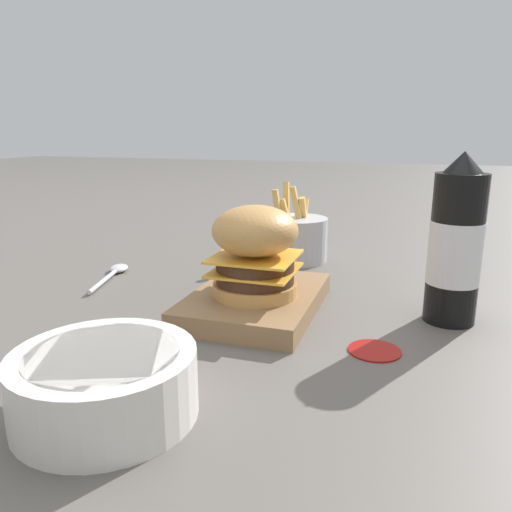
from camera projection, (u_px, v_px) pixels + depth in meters
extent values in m
plane|color=#5B5651|center=(268.00, 303.00, 0.71)|extent=(6.00, 6.00, 0.00)
cube|color=olive|center=(256.00, 301.00, 0.68)|extent=(0.23, 0.16, 0.03)
cylinder|color=tan|center=(255.00, 289.00, 0.66)|extent=(0.11, 0.11, 0.02)
cylinder|color=#422819|center=(255.00, 277.00, 0.66)|extent=(0.10, 0.10, 0.02)
cube|color=gold|center=(255.00, 270.00, 0.66)|extent=(0.11, 0.11, 0.00)
cylinder|color=#422819|center=(255.00, 263.00, 0.66)|extent=(0.10, 0.10, 0.02)
cube|color=gold|center=(255.00, 256.00, 0.65)|extent=(0.11, 0.11, 0.00)
ellipsoid|color=tan|center=(255.00, 231.00, 0.64)|extent=(0.11, 0.11, 0.07)
cylinder|color=black|center=(455.00, 250.00, 0.63)|extent=(0.06, 0.06, 0.19)
cylinder|color=silver|center=(455.00, 253.00, 0.63)|extent=(0.07, 0.07, 0.08)
cone|color=black|center=(464.00, 162.00, 0.60)|extent=(0.05, 0.05, 0.03)
cylinder|color=#B7B7BC|center=(297.00, 239.00, 0.93)|extent=(0.11, 0.11, 0.08)
cube|color=#E5B760|center=(278.00, 213.00, 0.91)|extent=(0.01, 0.02, 0.09)
cube|color=#E5B760|center=(304.00, 215.00, 0.95)|extent=(0.02, 0.01, 0.07)
cube|color=#E5B760|center=(286.00, 217.00, 0.92)|extent=(0.02, 0.03, 0.07)
cube|color=#E5B760|center=(298.00, 211.00, 0.92)|extent=(0.01, 0.03, 0.09)
cube|color=#E5B760|center=(304.00, 216.00, 0.93)|extent=(0.03, 0.01, 0.07)
cube|color=#E5B760|center=(286.00, 208.00, 0.93)|extent=(0.02, 0.02, 0.10)
cylinder|color=silver|center=(105.00, 384.00, 0.43)|extent=(0.16, 0.16, 0.06)
cylinder|color=beige|center=(103.00, 356.00, 0.42)|extent=(0.13, 0.13, 0.01)
cylinder|color=silver|center=(103.00, 281.00, 0.79)|extent=(0.11, 0.03, 0.01)
ellipsoid|color=silver|center=(119.00, 268.00, 0.87)|extent=(0.05, 0.04, 0.01)
cylinder|color=#9E140F|center=(374.00, 350.00, 0.56)|extent=(0.06, 0.06, 0.00)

